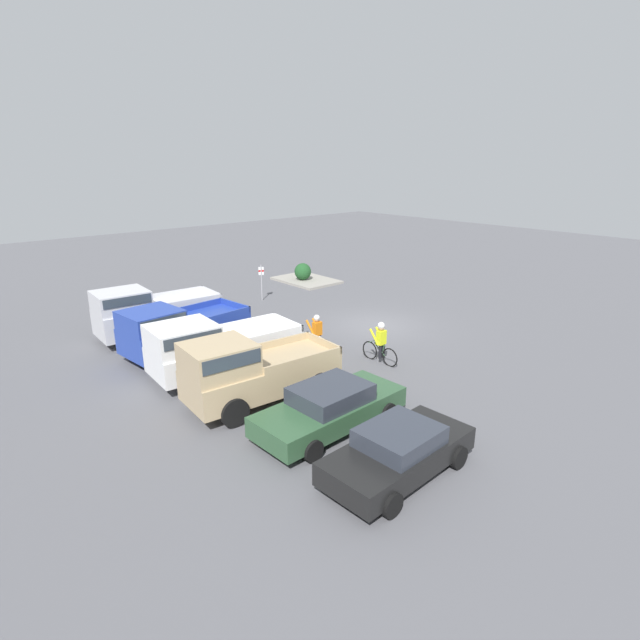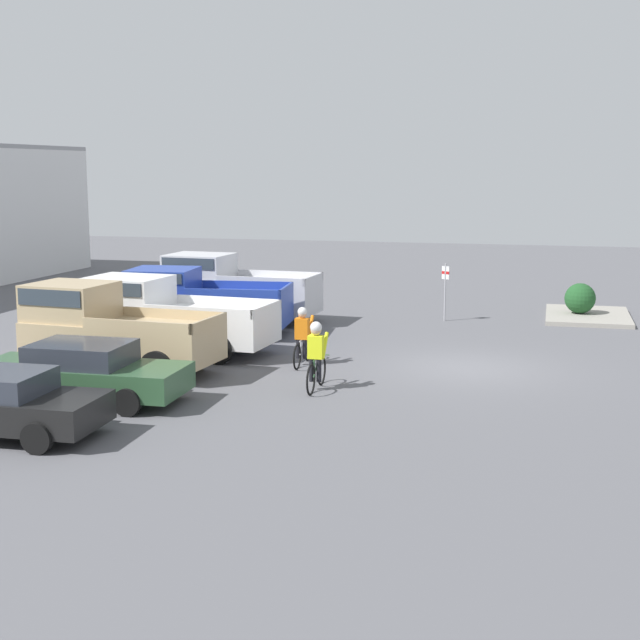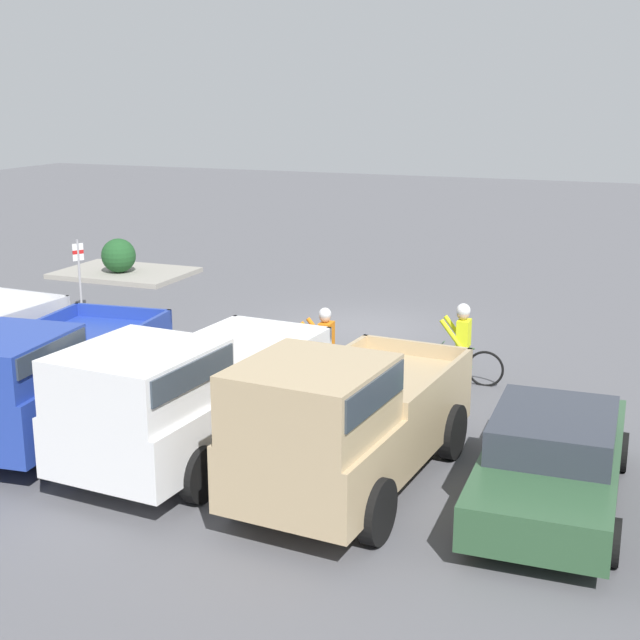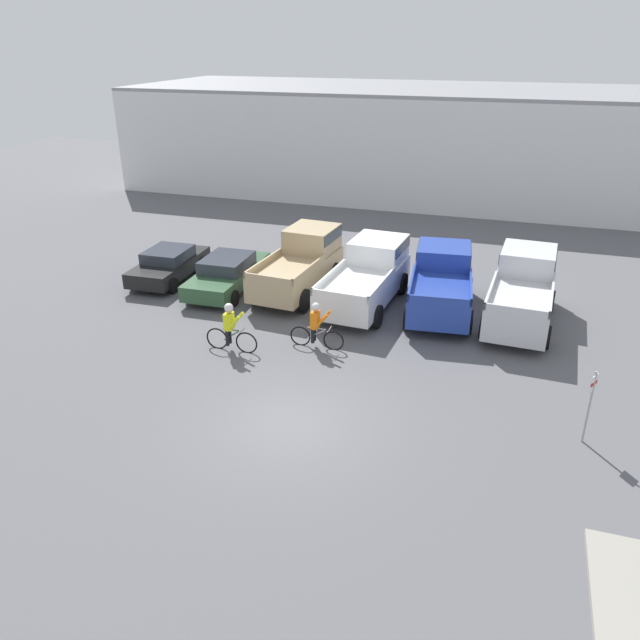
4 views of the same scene
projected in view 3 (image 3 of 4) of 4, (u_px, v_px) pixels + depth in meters
name	position (u px, v px, depth m)	size (l,w,h in m)	color
ground_plane	(362.00, 328.00, 22.20)	(80.00, 80.00, 0.00)	#56565B
sedan_1	(552.00, 458.00, 12.67)	(2.12, 4.80, 1.36)	#2D5133
pickup_truck_0	(344.00, 419.00, 12.76)	(2.51, 5.16, 2.30)	tan
pickup_truck_1	(185.00, 393.00, 14.07)	(2.60, 5.63, 2.14)	white
pickup_truck_2	(42.00, 375.00, 15.00)	(2.71, 5.22, 2.11)	#233D9E
cyclist_0	(325.00, 345.00, 17.83)	(1.83, 0.46, 1.60)	black
cyclist_1	(462.00, 342.00, 17.85)	(1.79, 0.46, 1.68)	black
fire_lane_sign	(79.00, 270.00, 23.18)	(0.17, 0.27, 2.01)	#9E9EA3
curb_island	(125.00, 273.00, 28.52)	(4.10, 2.87, 0.15)	gray
shrub	(119.00, 256.00, 28.11)	(1.08, 1.08, 1.08)	#1E4C23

